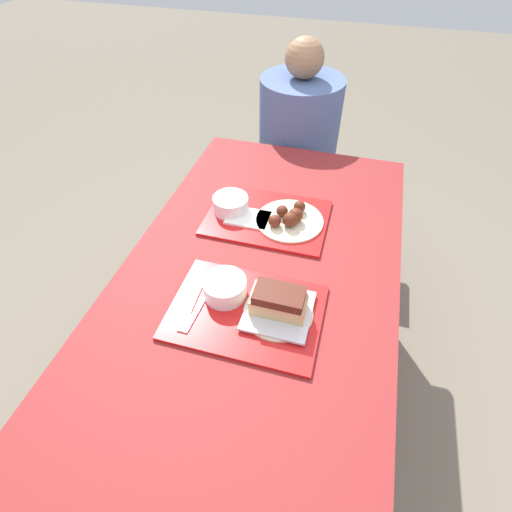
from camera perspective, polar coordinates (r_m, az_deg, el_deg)
ground_plane at (r=1.87m, az=0.22°, el=-18.44°), size 12.00×12.00×0.00m
picnic_table at (r=1.32m, az=0.29°, el=-5.32°), size 0.86×1.58×0.76m
picnic_bench_far at (r=2.25m, az=7.22°, el=9.04°), size 0.82×0.28×0.44m
tray_near at (r=1.14m, az=-1.47°, el=-8.02°), size 0.43×0.31×0.01m
tray_far at (r=1.44m, az=1.60°, el=5.48°), size 0.43×0.31×0.01m
bowl_coleslaw_near at (r=1.16m, az=-4.49°, el=-4.41°), size 0.13×0.13×0.06m
brisket_sandwich_plate at (r=1.11m, az=3.26°, el=-7.02°), size 0.20×0.20×0.09m
plastic_fork_near at (r=1.16m, az=-9.35°, el=-7.22°), size 0.02×0.17×0.00m
plastic_knife_near at (r=1.15m, az=-8.34°, el=-7.47°), size 0.03×0.17×0.00m
condiment_packet at (r=1.17m, az=0.61°, el=-5.41°), size 0.04×0.03×0.01m
bowl_coleslaw_far at (r=1.45m, az=-3.64°, el=7.52°), size 0.13×0.13×0.06m
wings_plate_far at (r=1.41m, az=4.81°, el=5.46°), size 0.24×0.24×0.06m
napkin_far at (r=1.42m, az=-1.15°, el=5.49°), size 0.15×0.10×0.01m
person_seated_across at (r=2.08m, az=6.14°, el=17.50°), size 0.39×0.39×0.71m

